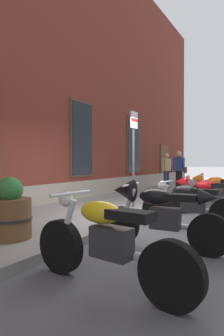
% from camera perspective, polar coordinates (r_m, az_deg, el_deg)
% --- Properties ---
extents(ground_plane, '(140.00, 140.00, 0.00)m').
position_cam_1_polar(ground_plane, '(6.43, 5.55, -10.77)').
color(ground_plane, '#4C4C4F').
extents(sidewalk, '(32.73, 3.06, 0.14)m').
position_cam_1_polar(sidewalk, '(7.19, -5.65, -8.91)').
color(sidewalk, slate).
rests_on(sidewalk, ground_plane).
extents(motorcycle_yellow_naked, '(0.62, 2.08, 0.99)m').
position_cam_1_polar(motorcycle_yellow_naked, '(3.09, -1.14, -14.70)').
color(motorcycle_yellow_naked, black).
rests_on(motorcycle_yellow_naked, ground_plane).
extents(motorcycle_black_sport, '(0.62, 1.99, 1.06)m').
position_cam_1_polar(motorcycle_black_sport, '(4.43, 9.05, -8.69)').
color(motorcycle_black_sport, black).
rests_on(motorcycle_black_sport, ground_plane).
extents(motorcycle_black_naked, '(0.62, 2.05, 0.94)m').
position_cam_1_polar(motorcycle_black_naked, '(5.85, 15.30, -7.24)').
color(motorcycle_black_naked, black).
rests_on(motorcycle_black_naked, ground_plane).
extents(motorcycle_red_sport, '(0.62, 2.10, 1.00)m').
position_cam_1_polar(motorcycle_red_sport, '(7.51, 18.41, -4.85)').
color(motorcycle_red_sport, black).
rests_on(motorcycle_red_sport, ground_plane).
extents(motorcycle_orange_sport, '(0.62, 1.98, 1.01)m').
position_cam_1_polar(motorcycle_orange_sport, '(9.00, 20.25, -3.82)').
color(motorcycle_orange_sport, black).
rests_on(motorcycle_orange_sport, ground_plane).
extents(pedestrian_blue_top, '(0.36, 0.63, 1.64)m').
position_cam_1_polar(pedestrian_blue_top, '(12.08, 13.32, -0.11)').
color(pedestrian_blue_top, black).
rests_on(pedestrian_blue_top, sidewalk).
extents(pedestrian_tan_coat, '(0.65, 0.32, 1.59)m').
position_cam_1_polar(pedestrian_tan_coat, '(13.05, 10.91, -0.16)').
color(pedestrian_tan_coat, '#2D3351').
rests_on(pedestrian_tan_coat, sidewalk).
extents(parking_sign, '(0.36, 0.07, 2.55)m').
position_cam_1_polar(parking_sign, '(7.54, 4.37, 4.62)').
color(parking_sign, '#4C4C51').
rests_on(parking_sign, sidewalk).
extents(barrel_planter, '(0.67, 0.67, 0.96)m').
position_cam_1_polar(barrel_planter, '(4.75, -19.76, -8.53)').
color(barrel_planter, brown).
rests_on(barrel_planter, sidewalk).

